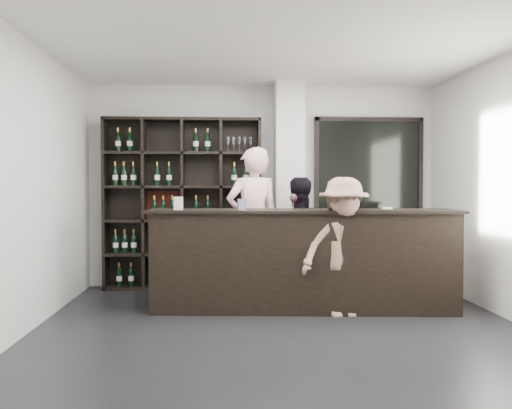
{
  "coord_description": "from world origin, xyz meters",
  "views": [
    {
      "loc": [
        -0.58,
        -5.13,
        1.45
      ],
      "look_at": [
        -0.2,
        1.1,
        1.23
      ],
      "focal_mm": 38.0,
      "sensor_mm": 36.0,
      "label": 1
    }
  ],
  "objects": [
    {
      "name": "structural_column",
      "position": [
        0.35,
        2.47,
        1.45
      ],
      "size": [
        0.4,
        0.4,
        2.9
      ],
      "primitive_type": "cube",
      "color": "silver",
      "rests_on": "floor"
    },
    {
      "name": "wine_glass",
      "position": [
        0.22,
        1.0,
        1.28
      ],
      "size": [
        0.1,
        0.1,
        0.21
      ],
      "primitive_type": null,
      "rotation": [
        0.0,
        0.0,
        0.12
      ],
      "color": "white",
      "rests_on": "tasting_counter"
    },
    {
      "name": "spit_cup",
      "position": [
        -0.37,
        0.97,
        1.24
      ],
      "size": [
        0.1,
        0.1,
        0.13
      ],
      "primitive_type": "cylinder",
      "rotation": [
        0.0,
        0.0,
        0.04
      ],
      "color": "silver",
      "rests_on": "tasting_counter"
    },
    {
      "name": "tasting_counter",
      "position": [
        0.35,
        1.1,
        0.59
      ],
      "size": [
        3.56,
        0.73,
        1.17
      ],
      "rotation": [
        0.0,
        0.0,
        -0.08
      ],
      "color": "black",
      "rests_on": "floor"
    },
    {
      "name": "card_stand",
      "position": [
        -1.1,
        1.12,
        1.25
      ],
      "size": [
        0.1,
        0.06,
        0.15
      ],
      "primitive_type": "cube",
      "rotation": [
        0.0,
        0.0,
        -0.12
      ],
      "color": "white",
      "rests_on": "tasting_counter"
    },
    {
      "name": "glass_panel",
      "position": [
        1.55,
        2.69,
        1.4
      ],
      "size": [
        1.6,
        0.08,
        2.1
      ],
      "color": "black",
      "rests_on": "floor"
    },
    {
      "name": "taster_pink",
      "position": [
        -0.19,
        1.85,
        0.97
      ],
      "size": [
        0.81,
        0.64,
        1.95
      ],
      "primitive_type": "imported",
      "rotation": [
        0.0,
        0.0,
        3.42
      ],
      "color": "#F8BEC0",
      "rests_on": "floor"
    },
    {
      "name": "floor",
      "position": [
        0.0,
        0.0,
        -0.01
      ],
      "size": [
        5.0,
        5.5,
        0.01
      ],
      "primitive_type": "cube",
      "color": "black",
      "rests_on": "ground"
    },
    {
      "name": "taster_black",
      "position": [
        0.38,
        1.85,
        0.78
      ],
      "size": [
        0.83,
        0.69,
        1.56
      ],
      "primitive_type": "imported",
      "rotation": [
        0.0,
        0.0,
        3.28
      ],
      "color": "black",
      "rests_on": "floor"
    },
    {
      "name": "napkin_stack",
      "position": [
        1.38,
        1.21,
        1.18
      ],
      "size": [
        0.13,
        0.13,
        0.02
      ],
      "primitive_type": "cube",
      "rotation": [
        0.0,
        0.0,
        -0.19
      ],
      "color": "white",
      "rests_on": "tasting_counter"
    },
    {
      "name": "customer",
      "position": [
        0.75,
        0.78,
        0.77
      ],
      "size": [
        1.1,
        0.79,
        1.55
      ],
      "primitive_type": "imported",
      "rotation": [
        0.0,
        0.0,
        0.23
      ],
      "color": "#966F5C",
      "rests_on": "floor"
    },
    {
      "name": "wine_shelf",
      "position": [
        -1.15,
        2.57,
        1.2
      ],
      "size": [
        2.2,
        0.35,
        2.4
      ],
      "primitive_type": null,
      "color": "black",
      "rests_on": "floor"
    }
  ]
}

